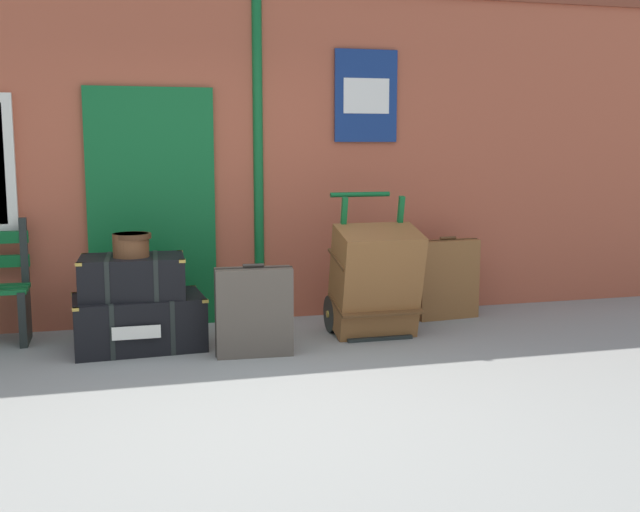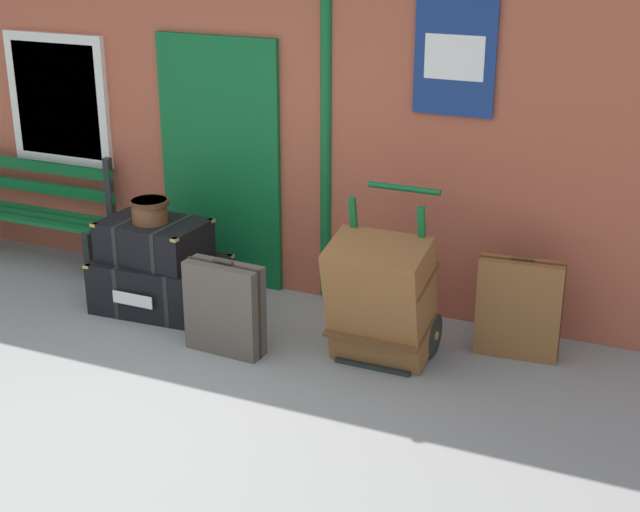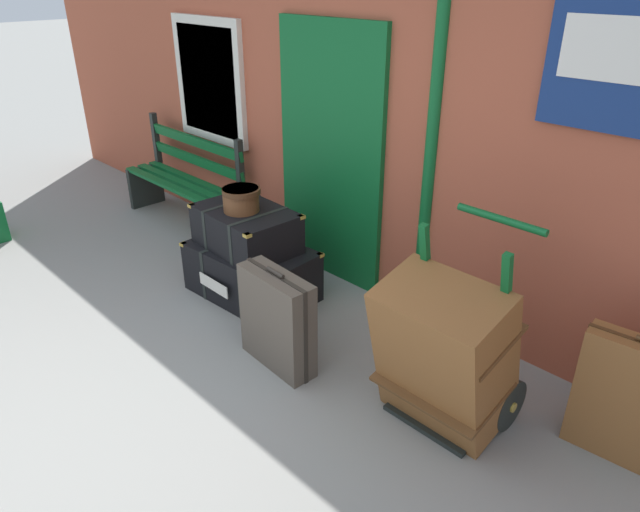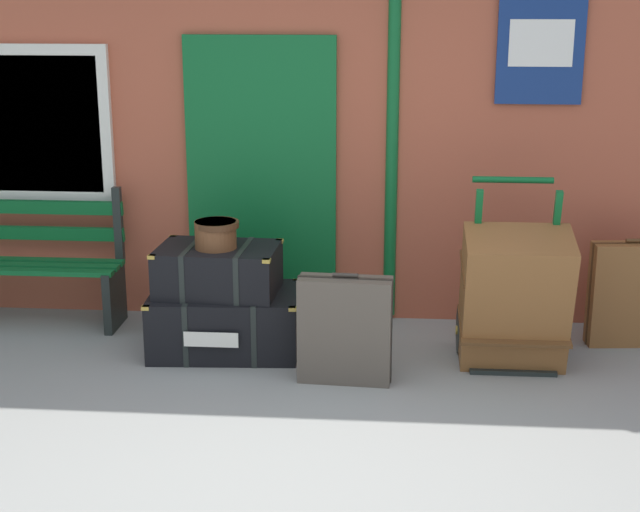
% 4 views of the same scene
% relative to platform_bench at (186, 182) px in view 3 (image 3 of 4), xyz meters
% --- Properties ---
extents(ground_plane, '(60.00, 60.00, 0.00)m').
position_rel_platform_bench_xyz_m(ground_plane, '(2.27, -2.16, -0.44)').
color(ground_plane, gray).
extents(brick_facade, '(10.40, 0.35, 3.20)m').
position_rel_platform_bench_xyz_m(brick_facade, '(2.25, 0.44, 1.15)').
color(brick_facade, '#AD5138').
rests_on(brick_facade, ground).
extents(platform_bench, '(1.60, 0.43, 1.01)m').
position_rel_platform_bench_xyz_m(platform_bench, '(0.00, 0.00, 0.00)').
color(platform_bench, '#0F5B28').
rests_on(platform_bench, ground).
extents(steamer_trunk_base, '(1.05, 0.71, 0.43)m').
position_rel_platform_bench_xyz_m(steamer_trunk_base, '(1.66, -0.47, -0.23)').
color(steamer_trunk_base, black).
rests_on(steamer_trunk_base, ground).
extents(steamer_trunk_middle, '(0.83, 0.59, 0.33)m').
position_rel_platform_bench_xyz_m(steamer_trunk_middle, '(1.62, -0.47, 0.14)').
color(steamer_trunk_middle, black).
rests_on(steamer_trunk_middle, steamer_trunk_base).
extents(round_hatbox, '(0.30, 0.29, 0.19)m').
position_rel_platform_bench_xyz_m(round_hatbox, '(1.62, -0.50, 0.40)').
color(round_hatbox, brown).
rests_on(round_hatbox, steamer_trunk_middle).
extents(porters_trolley, '(0.71, 0.61, 1.20)m').
position_rel_platform_bench_xyz_m(porters_trolley, '(3.59, -0.44, -0.17)').
color(porters_trolley, black).
rests_on(porters_trolley, ground).
extents(large_brown_trunk, '(0.70, 0.63, 0.96)m').
position_rel_platform_bench_xyz_m(large_brown_trunk, '(3.59, -0.62, 0.03)').
color(large_brown_trunk, brown).
rests_on(large_brown_trunk, ground).
extents(suitcase_beige, '(0.61, 0.22, 0.77)m').
position_rel_platform_bench_xyz_m(suitcase_beige, '(4.46, -0.13, -0.08)').
color(suitcase_beige, brown).
rests_on(suitcase_beige, ground).
extents(suitcase_brown, '(0.60, 0.23, 0.72)m').
position_rel_platform_bench_xyz_m(suitcase_brown, '(2.50, -0.92, -0.10)').
color(suitcase_brown, '#51473D').
rests_on(suitcase_brown, ground).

